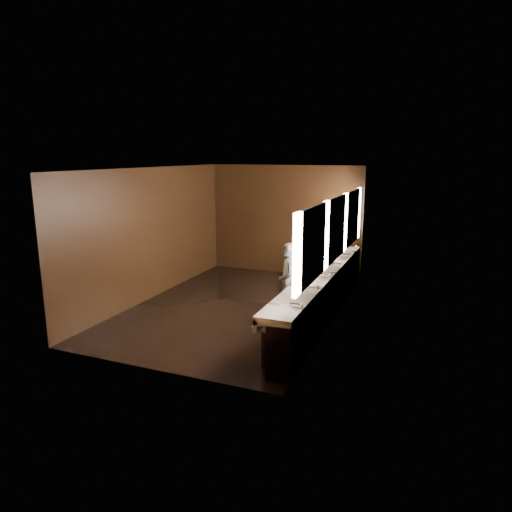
{
  "coord_description": "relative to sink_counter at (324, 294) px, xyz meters",
  "views": [
    {
      "loc": [
        3.69,
        -8.12,
        3.07
      ],
      "look_at": [
        0.41,
        0.0,
        1.11
      ],
      "focal_mm": 32.0,
      "sensor_mm": 36.0,
      "label": 1
    }
  ],
  "objects": [
    {
      "name": "trash_bin",
      "position": [
        -0.22,
        -2.21,
        -0.22
      ],
      "size": [
        0.45,
        0.45,
        0.56
      ],
      "primitive_type": "cylinder",
      "rotation": [
        0.0,
        0.0,
        -0.3
      ],
      "color": "black",
      "rests_on": "floor"
    },
    {
      "name": "wall_back",
      "position": [
        -1.79,
        3.0,
        0.9
      ],
      "size": [
        4.0,
        0.02,
        2.8
      ],
      "primitive_type": "cube",
      "color": "black",
      "rests_on": "floor"
    },
    {
      "name": "mirror_band",
      "position": [
        0.19,
        -0.0,
        1.25
      ],
      "size": [
        0.06,
        5.03,
        1.15
      ],
      "color": "white",
      "rests_on": "wall_right"
    },
    {
      "name": "floor",
      "position": [
        -1.79,
        -0.0,
        -0.5
      ],
      "size": [
        6.0,
        6.0,
        0.0
      ],
      "primitive_type": "plane",
      "color": "black",
      "rests_on": "ground"
    },
    {
      "name": "wall_left",
      "position": [
        -3.79,
        -0.0,
        0.9
      ],
      "size": [
        0.02,
        6.0,
        2.8
      ],
      "primitive_type": "cube",
      "color": "black",
      "rests_on": "floor"
    },
    {
      "name": "sink_counter",
      "position": [
        0.0,
        0.0,
        0.0
      ],
      "size": [
        0.55,
        5.4,
        1.01
      ],
      "color": "black",
      "rests_on": "floor"
    },
    {
      "name": "wall_front",
      "position": [
        -1.79,
        -3.0,
        0.9
      ],
      "size": [
        4.0,
        0.02,
        2.8
      ],
      "primitive_type": "cube",
      "color": "black",
      "rests_on": "floor"
    },
    {
      "name": "wall_right",
      "position": [
        0.21,
        -0.0,
        0.9
      ],
      "size": [
        0.02,
        6.0,
        2.8
      ],
      "primitive_type": "cube",
      "color": "black",
      "rests_on": "floor"
    },
    {
      "name": "ceiling",
      "position": [
        -1.79,
        -0.0,
        2.3
      ],
      "size": [
        4.0,
        6.0,
        0.02
      ],
      "primitive_type": "cube",
      "color": "#2D2D2B",
      "rests_on": "wall_back"
    },
    {
      "name": "person",
      "position": [
        -0.59,
        -0.38,
        0.25
      ],
      "size": [
        0.54,
        0.64,
        1.5
      ],
      "primitive_type": "imported",
      "rotation": [
        0.0,
        0.0,
        -1.17
      ],
      "color": "#8FA7D6",
      "rests_on": "floor"
    }
  ]
}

